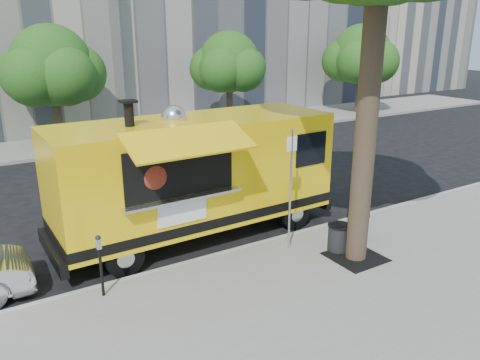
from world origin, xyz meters
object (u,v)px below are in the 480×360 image
object	(u,v)px
far_tree_b	(51,66)
trash_bin_right	(338,237)
far_tree_c	(229,62)
trash_bin_left	(359,225)
sign_post	(291,183)
parking_meter	(100,258)
food_truck	(195,173)
far_tree_d	(361,54)

from	to	relation	value
far_tree_b	trash_bin_right	xyz separation A→B (m)	(3.51, -14.98, -3.33)
far_tree_c	trash_bin_left	xyz separation A→B (m)	(-4.50, -14.38, -3.23)
far_tree_c	sign_post	bearing A→B (deg)	-114.81
parking_meter	food_truck	world-z (taller)	food_truck
far_tree_b	food_truck	size ratio (longest dim) A/B	0.72
far_tree_b	far_tree_c	xyz separation A→B (m)	(9.00, -0.30, -0.12)
far_tree_c	parking_meter	size ratio (longest dim) A/B	3.90
parking_meter	food_truck	bearing A→B (deg)	32.07
far_tree_b	parking_meter	bearing A→B (deg)	-98.10
sign_post	trash_bin_left	size ratio (longest dim) A/B	4.79
trash_bin_right	food_truck	bearing A→B (deg)	130.73
far_tree_c	trash_bin_right	xyz separation A→B (m)	(-5.49, -14.68, -3.21)
parking_meter	trash_bin_left	world-z (taller)	parking_meter
far_tree_c	food_truck	distance (m)	14.38
far_tree_d	trash_bin_right	size ratio (longest dim) A/B	8.44
parking_meter	trash_bin_left	bearing A→B (deg)	-5.56
food_truck	trash_bin_left	xyz separation A→B (m)	(3.44, -2.55, -1.28)
food_truck	trash_bin_right	xyz separation A→B (m)	(2.45, -2.85, -1.26)
far_tree_d	sign_post	size ratio (longest dim) A/B	1.88
far_tree_c	food_truck	size ratio (longest dim) A/B	0.68
sign_post	far_tree_d	bearing A→B (deg)	40.70
far_tree_b	trash_bin_right	distance (m)	15.74
far_tree_b	far_tree_d	world-z (taller)	far_tree_d
sign_post	parking_meter	bearing A→B (deg)	177.48
far_tree_d	food_truck	size ratio (longest dim) A/B	0.74
far_tree_b	trash_bin_right	bearing A→B (deg)	-76.81
far_tree_b	trash_bin_right	world-z (taller)	far_tree_b
far_tree_c	food_truck	world-z (taller)	far_tree_c
food_truck	trash_bin_right	distance (m)	3.96
far_tree_b	food_truck	xyz separation A→B (m)	(1.06, -12.13, -2.06)
far_tree_c	far_tree_d	size ratio (longest dim) A/B	0.92
far_tree_b	trash_bin_left	size ratio (longest dim) A/B	8.77
far_tree_b	far_tree_c	bearing A→B (deg)	-1.91
food_truck	trash_bin_left	bearing A→B (deg)	-37.84
trash_bin_left	far_tree_d	bearing A→B (deg)	45.16
far_tree_c	far_tree_d	world-z (taller)	far_tree_d
far_tree_d	trash_bin_left	xyz separation A→B (m)	(-14.50, -14.58, -3.41)
far_tree_c	trash_bin_left	size ratio (longest dim) A/B	8.31
far_tree_b	sign_post	xyz separation A→B (m)	(2.55, -14.25, -1.98)
far_tree_d	parking_meter	distance (m)	25.38
far_tree_b	sign_post	bearing A→B (deg)	-79.85
far_tree_b	far_tree_d	bearing A→B (deg)	-0.30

